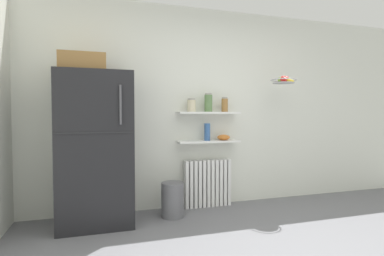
% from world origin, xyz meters
% --- Properties ---
extents(ground_plane, '(7.04, 7.04, 0.00)m').
position_xyz_m(ground_plane, '(0.00, 0.50, 0.00)').
color(ground_plane, slate).
extents(back_wall, '(7.04, 0.10, 2.60)m').
position_xyz_m(back_wall, '(0.00, 2.05, 1.30)').
color(back_wall, silver).
rests_on(back_wall, ground_plane).
extents(refrigerator, '(0.78, 0.68, 1.84)m').
position_xyz_m(refrigerator, '(-1.32, 1.68, 0.87)').
color(refrigerator, black).
rests_on(refrigerator, ground_plane).
extents(radiator, '(0.63, 0.12, 0.61)m').
position_xyz_m(radiator, '(0.08, 1.92, 0.31)').
color(radiator, white).
rests_on(radiator, ground_plane).
extents(wall_shelf_lower, '(0.83, 0.22, 0.02)m').
position_xyz_m(wall_shelf_lower, '(0.08, 1.89, 0.86)').
color(wall_shelf_lower, white).
extents(wall_shelf_upper, '(0.83, 0.22, 0.02)m').
position_xyz_m(wall_shelf_upper, '(0.08, 1.89, 1.23)').
color(wall_shelf_upper, white).
extents(storage_jar_0, '(0.11, 0.11, 0.17)m').
position_xyz_m(storage_jar_0, '(-0.15, 1.89, 1.33)').
color(storage_jar_0, beige).
rests_on(storage_jar_0, wall_shelf_upper).
extents(storage_jar_1, '(0.10, 0.10, 0.24)m').
position_xyz_m(storage_jar_1, '(0.08, 1.89, 1.36)').
color(storage_jar_1, '#5B7F4C').
rests_on(storage_jar_1, wall_shelf_upper).
extents(storage_jar_2, '(0.08, 0.08, 0.19)m').
position_xyz_m(storage_jar_2, '(0.31, 1.89, 1.34)').
color(storage_jar_2, olive).
rests_on(storage_jar_2, wall_shelf_upper).
extents(vase, '(0.08, 0.08, 0.22)m').
position_xyz_m(vase, '(0.07, 1.89, 0.98)').
color(vase, '#38609E').
rests_on(vase, wall_shelf_lower).
extents(shelf_bowl, '(0.17, 0.17, 0.07)m').
position_xyz_m(shelf_bowl, '(0.30, 1.89, 0.91)').
color(shelf_bowl, orange).
rests_on(shelf_bowl, wall_shelf_lower).
extents(trash_bin, '(0.27, 0.27, 0.41)m').
position_xyz_m(trash_bin, '(-0.45, 1.65, 0.20)').
color(trash_bin, slate).
rests_on(trash_bin, ground_plane).
extents(hanging_fruit_basket, '(0.34, 0.34, 0.10)m').
position_xyz_m(hanging_fruit_basket, '(1.04, 1.64, 1.66)').
color(hanging_fruit_basket, '#B2B2B7').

